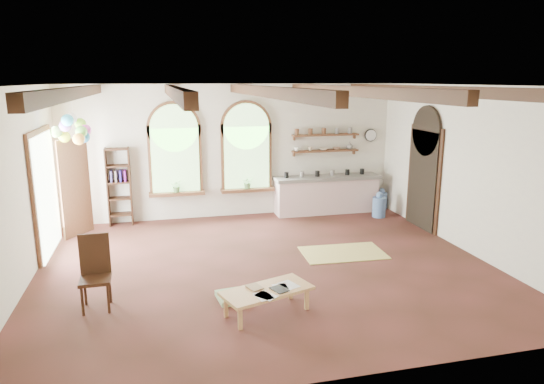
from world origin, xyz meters
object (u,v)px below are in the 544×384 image
object	(u,v)px
coffee_table	(267,292)
balloon_cluster	(74,129)
side_chair	(96,288)
kitchen_counter	(327,194)

from	to	relation	value
coffee_table	balloon_cluster	world-z (taller)	balloon_cluster
coffee_table	side_chair	distance (m)	2.51
kitchen_counter	balloon_cluster	world-z (taller)	balloon_cluster
coffee_table	side_chair	xyz separation A→B (m)	(-2.40, 0.74, -0.01)
kitchen_counter	coffee_table	xyz separation A→B (m)	(-2.70, -4.95, -0.15)
kitchen_counter	side_chair	xyz separation A→B (m)	(-5.10, -4.21, -0.16)
kitchen_counter	balloon_cluster	xyz separation A→B (m)	(-5.71, -0.90, 1.85)
coffee_table	kitchen_counter	bearing A→B (deg)	61.39
kitchen_counter	side_chair	size ratio (longest dim) A/B	2.44
coffee_table	side_chair	world-z (taller)	side_chair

